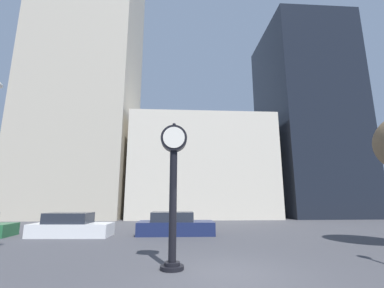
{
  "coord_description": "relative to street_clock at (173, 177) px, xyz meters",
  "views": [
    {
      "loc": [
        -1.46,
        -8.03,
        2.16
      ],
      "look_at": [
        -0.28,
        10.8,
        6.15
      ],
      "focal_mm": 24.0,
      "sensor_mm": 36.0,
      "label": 1
    }
  ],
  "objects": [
    {
      "name": "ground_plane",
      "position": [
        1.54,
        -0.51,
        -2.84
      ],
      "size": [
        200.0,
        200.0,
        0.0
      ],
      "primitive_type": "plane",
      "color": "#424247"
    },
    {
      "name": "building_tall_tower",
      "position": [
        -11.54,
        23.49,
        15.37
      ],
      "size": [
        11.99,
        12.0,
        36.43
      ],
      "color": "#BCB29E",
      "rests_on": "ground_plane"
    },
    {
      "name": "building_storefront_row",
      "position": [
        3.1,
        23.49,
        2.85
      ],
      "size": [
        16.04,
        12.0,
        11.39
      ],
      "color": "beige",
      "rests_on": "ground_plane"
    },
    {
      "name": "building_glass_modern",
      "position": [
        17.33,
        23.49,
        9.77
      ],
      "size": [
        9.94,
        12.0,
        25.21
      ],
      "color": "black",
      "rests_on": "ground_plane"
    },
    {
      "name": "street_clock",
      "position": [
        0.0,
        0.0,
        0.0
      ],
      "size": [
        0.88,
        0.74,
        4.7
      ],
      "color": "black",
      "rests_on": "ground_plane"
    },
    {
      "name": "car_white",
      "position": [
        -5.93,
        7.31,
        -2.29
      ],
      "size": [
        4.56,
        1.97,
        1.33
      ],
      "rotation": [
        0.0,
        0.0,
        -0.06
      ],
      "color": "silver",
      "rests_on": "ground_plane"
    },
    {
      "name": "car_navy",
      "position": [
        0.07,
        7.68,
        -2.28
      ],
      "size": [
        4.59,
        1.99,
        1.34
      ],
      "rotation": [
        0.0,
        0.0,
        -0.02
      ],
      "color": "#19234C",
      "rests_on": "ground_plane"
    }
  ]
}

